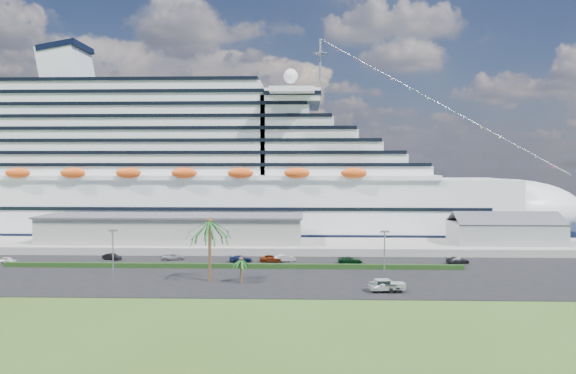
{
  "coord_description": "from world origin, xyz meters",
  "views": [
    {
      "loc": [
        6.37,
        -89.85,
        19.95
      ],
      "look_at": [
        2.39,
        30.0,
        15.09
      ],
      "focal_mm": 35.0,
      "sensor_mm": 36.0,
      "label": 1
    }
  ],
  "objects_px": {
    "pickup_truck": "(386,285)",
    "cruise_ship": "(206,176)",
    "boat_trailer": "(387,284)",
    "parked_car_3": "(241,259)"
  },
  "relations": [
    {
      "from": "cruise_ship",
      "to": "pickup_truck",
      "type": "xyz_separation_m",
      "value": [
        40.28,
        -67.06,
        -15.5
      ]
    },
    {
      "from": "pickup_truck",
      "to": "cruise_ship",
      "type": "bearing_deg",
      "value": 120.99
    },
    {
      "from": "cruise_ship",
      "to": "pickup_truck",
      "type": "bearing_deg",
      "value": -59.01
    },
    {
      "from": "pickup_truck",
      "to": "boat_trailer",
      "type": "bearing_deg",
      "value": 6.08
    },
    {
      "from": "parked_car_3",
      "to": "pickup_truck",
      "type": "bearing_deg",
      "value": -144.96
    },
    {
      "from": "parked_car_3",
      "to": "boat_trailer",
      "type": "relative_size",
      "value": 0.7
    },
    {
      "from": "cruise_ship",
      "to": "pickup_truck",
      "type": "distance_m",
      "value": 79.75
    },
    {
      "from": "boat_trailer",
      "to": "parked_car_3",
      "type": "bearing_deg",
      "value": 135.16
    },
    {
      "from": "parked_car_3",
      "to": "cruise_ship",
      "type": "bearing_deg",
      "value": 9.53
    },
    {
      "from": "boat_trailer",
      "to": "cruise_ship",
      "type": "bearing_deg",
      "value": 121.12
    }
  ]
}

